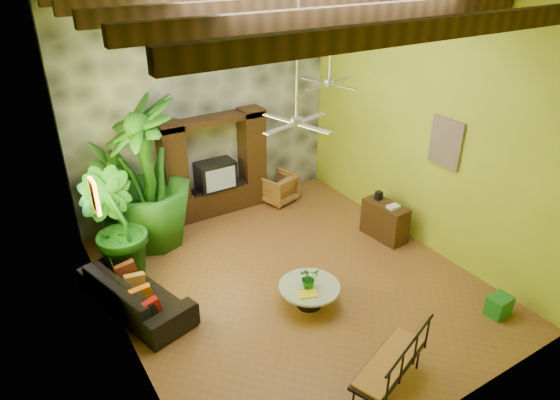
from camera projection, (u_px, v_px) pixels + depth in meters
ground at (291, 280)px, 9.23m from camera, size 7.00×7.00×0.00m
back_wall at (204, 102)px, 10.71m from camera, size 6.00×0.02×5.00m
left_wall at (105, 199)px, 6.67m from camera, size 0.02×7.00×5.00m
right_wall at (425, 123)px, 9.47m from camera, size 0.02×7.00×5.00m
stone_accent_wall at (205, 103)px, 10.67m from camera, size 5.98×0.10×4.98m
ceiling_beams at (294, 4)px, 7.02m from camera, size 5.95×5.36×0.22m
entertainment_center at (215, 173)px, 11.15m from camera, size 2.40×0.55×2.30m
ceiling_fan_front at (297, 109)px, 7.26m from camera, size 1.28×1.28×1.86m
ceiling_fan_back at (330, 72)px, 9.31m from camera, size 1.28×1.28×1.86m
wall_art_mask at (95, 196)px, 7.63m from camera, size 0.06×0.32×0.55m
wall_art_painting at (446, 143)px, 9.10m from camera, size 0.06×0.70×0.90m
sofa at (135, 291)px, 8.39m from camera, size 1.48×2.44×0.67m
wicker_armchair at (278, 188)px, 11.87m from camera, size 0.92×0.94×0.69m
tall_plant_a at (116, 196)px, 9.82m from camera, size 1.34×1.41×2.22m
tall_plant_b at (115, 227)px, 8.87m from camera, size 1.47×1.48×2.10m
tall_plant_c at (147, 175)px, 9.72m from camera, size 1.80×1.80×3.05m
coffee_table at (309, 293)px, 8.48m from camera, size 1.04×1.04×0.40m
centerpiece_plant at (309, 278)px, 8.30m from camera, size 0.34×0.29×0.37m
yellow_tray at (307, 294)px, 8.20m from camera, size 0.36×0.31×0.03m
iron_bench at (394, 363)px, 6.69m from camera, size 1.49×0.99×0.57m
side_console at (385, 221)px, 10.39m from camera, size 0.52×1.01×0.78m
green_bin at (499, 306)px, 8.31m from camera, size 0.41×0.32×0.35m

